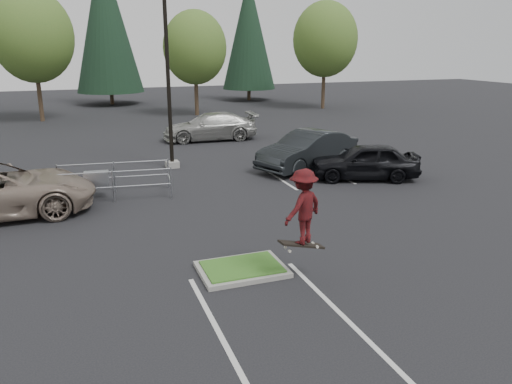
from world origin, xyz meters
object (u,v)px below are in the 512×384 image
object	(u,v)px
decid_c	(195,50)
cart_corral	(100,178)
decid_b	(33,39)
car_far_silver	(210,126)
conif_b	(106,21)
car_r_charc	(308,150)
car_r_black	(366,161)
light_pole	(168,70)
decid_d	(325,42)
conif_c	(249,33)
skateboarder	(303,207)

from	to	relation	value
decid_c	cart_corral	xyz separation A→B (m)	(-8.97, -21.79, -4.49)
decid_b	car_far_silver	size ratio (longest dim) A/B	1.69
conif_b	car_r_charc	size ratio (longest dim) A/B	2.70
car_r_black	car_far_silver	bearing A→B (deg)	-140.62
light_pole	decid_c	distance (m)	18.67
light_pole	car_r_charc	bearing A→B (deg)	-21.67
decid_c	car_r_charc	size ratio (longest dim) A/B	1.56
decid_c	car_r_black	bearing A→B (deg)	-84.97
decid_d	car_r_black	size ratio (longest dim) A/B	2.04
decid_b	cart_corral	xyz separation A→B (m)	(3.03, -22.49, -5.28)
conif_c	car_far_silver	size ratio (longest dim) A/B	2.19
car_far_silver	car_r_charc	bearing A→B (deg)	19.21
decid_d	cart_corral	world-z (taller)	decid_d
cart_corral	decid_b	bearing A→B (deg)	104.07
conif_c	car_r_black	world-z (taller)	conif_c
conif_b	car_r_black	xyz separation A→B (m)	(8.00, -33.50, -7.06)
light_pole	conif_c	xyz separation A→B (m)	(13.50, 27.50, 2.29)
light_pole	skateboarder	bearing A→B (deg)	-86.92
car_r_charc	conif_c	bearing A→B (deg)	143.23
conif_c	decid_d	bearing A→B (deg)	-66.47
conif_c	car_far_silver	bearing A→B (deg)	-115.09
car_r_black	skateboarder	bearing A→B (deg)	-19.86
car_r_black	car_far_silver	world-z (taller)	car_far_silver
light_pole	conif_c	distance (m)	30.72
decid_c	decid_d	distance (m)	12.03
decid_b	car_r_charc	world-z (taller)	decid_b
skateboarder	car_r_charc	size ratio (longest dim) A/B	0.38
conif_b	car_r_black	size ratio (longest dim) A/B	3.14
car_r_charc	car_r_black	bearing A→B (deg)	7.15
conif_c	car_r_black	bearing A→B (deg)	-100.46
car_far_silver	car_r_black	bearing A→B (deg)	22.83
decid_d	light_pole	bearing A→B (deg)	-133.65
cart_corral	car_r_black	xyz separation A→B (m)	(10.98, -1.04, 0.02)
car_r_charc	decid_d	bearing A→B (deg)	128.31
light_pole	decid_d	distance (m)	25.37
decid_b	decid_c	world-z (taller)	decid_b
car_r_black	decid_d	bearing A→B (deg)	177.33
decid_c	conif_c	world-z (taller)	conif_c
light_pole	decid_d	world-z (taller)	light_pole
car_r_charc	decid_c	bearing A→B (deg)	158.76
decid_b	car_r_charc	bearing A→B (deg)	-59.12
decid_c	cart_corral	bearing A→B (deg)	-112.39
decid_b	conif_b	distance (m)	11.78
conif_c	cart_corral	distance (m)	36.26
decid_c	cart_corral	distance (m)	23.99
conif_c	light_pole	bearing A→B (deg)	-116.15
light_pole	car_r_black	xyz separation A→B (m)	(7.50, -5.00, -3.77)
conif_b	decid_c	bearing A→B (deg)	-60.68
car_far_silver	conif_b	bearing A→B (deg)	-165.52
conif_b	conif_c	size ratio (longest dim) A/B	1.16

